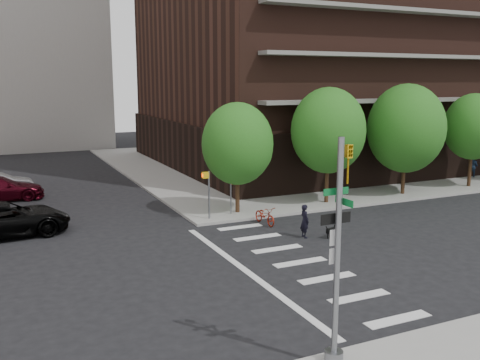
% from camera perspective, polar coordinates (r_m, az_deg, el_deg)
% --- Properties ---
extents(ground, '(120.00, 120.00, 0.00)m').
position_cam_1_polar(ground, '(21.47, -0.55, -9.90)').
color(ground, black).
rests_on(ground, ground).
extents(sidewalk_ne, '(39.00, 33.00, 0.15)m').
position_cam_1_polar(sidewalk_ne, '(51.31, 9.57, 2.11)').
color(sidewalk_ne, gray).
rests_on(sidewalk_ne, ground).
extents(crosswalk, '(3.85, 13.00, 0.01)m').
position_cam_1_polar(crosswalk, '(22.41, 4.67, -9.03)').
color(crosswalk, silver).
rests_on(crosswalk, ground).
extents(tree_a, '(4.00, 4.00, 5.90)m').
position_cam_1_polar(tree_a, '(29.71, -0.28, 3.89)').
color(tree_a, '#301E11').
rests_on(tree_a, sidewalk_ne).
extents(tree_b, '(4.50, 4.50, 6.65)m').
position_cam_1_polar(tree_b, '(32.60, 9.40, 5.23)').
color(tree_b, '#301E11').
rests_on(tree_b, sidewalk_ne).
extents(tree_c, '(5.00, 5.00, 6.80)m').
position_cam_1_polar(tree_c, '(36.31, 17.29, 5.27)').
color(tree_c, '#301E11').
rests_on(tree_c, sidewalk_ne).
extents(tree_d, '(4.00, 4.00, 6.20)m').
position_cam_1_polar(tree_d, '(40.57, 23.62, 5.23)').
color(tree_d, '#301E11').
rests_on(tree_d, sidewalk_ne).
extents(traffic_signal, '(0.90, 0.75, 6.00)m').
position_cam_1_polar(traffic_signal, '(14.20, 10.37, -9.43)').
color(traffic_signal, slate).
rests_on(traffic_signal, sidewalk_s).
extents(pedestrian_signal, '(2.18, 0.67, 2.60)m').
position_cam_1_polar(pedestrian_signal, '(28.87, -2.83, -0.73)').
color(pedestrian_signal, slate).
rests_on(pedestrian_signal, sidewalk_ne).
extents(parked_car_black, '(3.41, 6.37, 1.70)m').
position_cam_1_polar(parked_car_black, '(28.44, -23.82, -3.88)').
color(parked_car_black, black).
rests_on(parked_car_black, ground).
extents(scooter, '(0.77, 1.89, 0.97)m').
position_cam_1_polar(scooter, '(28.33, 2.67, -3.79)').
color(scooter, '#981C0C').
rests_on(scooter, ground).
extents(dog_walker, '(0.62, 0.43, 1.64)m').
position_cam_1_polar(dog_walker, '(26.08, 6.91, -4.36)').
color(dog_walker, black).
rests_on(dog_walker, ground).
extents(dog, '(0.73, 0.33, 0.61)m').
position_cam_1_polar(dog, '(26.30, 9.81, -5.30)').
color(dog, black).
rests_on(dog, ground).
extents(pedestrian_far, '(0.96, 0.82, 1.72)m').
position_cam_1_polar(pedestrian_far, '(44.89, 23.57, 1.38)').
color(pedestrian_far, navy).
rests_on(pedestrian_far, sidewalk_ne).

